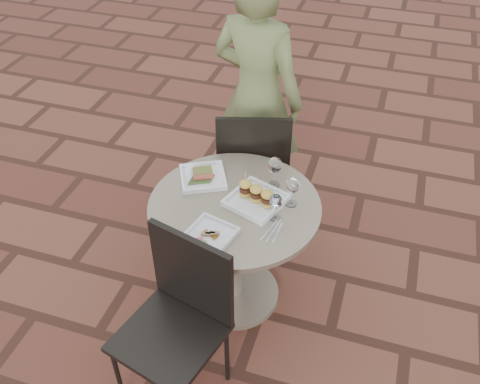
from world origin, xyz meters
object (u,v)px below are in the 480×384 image
(plate_tuna, at_px, (210,235))
(plate_sliders, at_px, (256,197))
(chair_far, at_px, (253,161))
(plate_salmon, at_px, (203,177))
(chair_near, at_px, (180,310))
(cafe_table, at_px, (235,238))
(diner, at_px, (257,97))

(plate_tuna, bearing_deg, plate_sliders, 65.47)
(plate_tuna, bearing_deg, chair_far, 92.73)
(chair_far, distance_m, plate_salmon, 0.53)
(chair_near, xyz_separation_m, plate_sliders, (0.18, 0.63, 0.22))
(plate_salmon, bearing_deg, cafe_table, -31.98)
(diner, relative_size, plate_sliders, 5.07)
(plate_sliders, bearing_deg, chair_far, 107.79)
(diner, distance_m, plate_sliders, 0.87)
(chair_far, height_order, plate_sliders, chair_far)
(plate_salmon, distance_m, plate_sliders, 0.35)
(diner, height_order, plate_tuna, diner)
(chair_near, xyz_separation_m, plate_salmon, (-0.16, 0.73, 0.20))
(chair_far, bearing_deg, diner, -93.68)
(cafe_table, bearing_deg, chair_near, -97.09)
(diner, bearing_deg, plate_tuna, 108.60)
(diner, bearing_deg, plate_salmon, 96.60)
(chair_near, distance_m, plate_tuna, 0.38)
(cafe_table, distance_m, chair_far, 0.63)
(chair_far, bearing_deg, plate_salmon, 56.62)
(diner, relative_size, plate_salmon, 5.29)
(plate_salmon, distance_m, plate_tuna, 0.45)
(plate_salmon, relative_size, plate_sliders, 0.96)
(plate_salmon, bearing_deg, chair_near, -77.92)
(plate_sliders, distance_m, plate_tuna, 0.34)
(cafe_table, relative_size, plate_sliders, 2.69)
(chair_near, bearing_deg, plate_tuna, 98.69)
(cafe_table, bearing_deg, plate_salmon, 148.02)
(cafe_table, xyz_separation_m, plate_salmon, (-0.23, 0.14, 0.26))
(plate_tuna, bearing_deg, cafe_table, 81.59)
(diner, bearing_deg, cafe_table, 112.53)
(plate_salmon, xyz_separation_m, plate_sliders, (0.33, -0.10, 0.02))
(chair_near, height_order, plate_sliders, chair_near)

